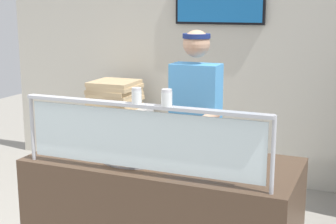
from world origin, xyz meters
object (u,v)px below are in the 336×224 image
object	(u,v)px
pizza_server	(132,152)
pepper_flake_shaker	(167,99)
parmesan_shaker	(137,97)
worker_figure	(196,126)
pizza_tray	(138,155)
pizza_box_stack	(115,95)

from	to	relation	value
pizza_server	pepper_flake_shaker	bearing A→B (deg)	-45.06
parmesan_shaker	pepper_flake_shaker	distance (m)	0.19
pizza_server	worker_figure	xyz separation A→B (m)	(0.17, 0.78, 0.02)
pizza_tray	pizza_box_stack	xyz separation A→B (m)	(-1.25, 1.95, -0.01)
worker_figure	pizza_box_stack	distance (m)	1.83
pizza_server	pizza_box_stack	xyz separation A→B (m)	(-1.21, 1.97, -0.03)
pizza_server	pepper_flake_shaker	distance (m)	0.64
pizza_server	worker_figure	size ratio (longest dim) A/B	0.16
worker_figure	pizza_box_stack	bearing A→B (deg)	139.34
pepper_flake_shaker	pizza_box_stack	size ratio (longest dim) A/B	0.19
pepper_flake_shaker	worker_figure	size ratio (longest dim) A/B	0.06
parmesan_shaker	pizza_box_stack	bearing A→B (deg)	121.77
pizza_server	parmesan_shaker	distance (m)	0.55
pepper_flake_shaker	worker_figure	world-z (taller)	worker_figure
pepper_flake_shaker	pizza_box_stack	bearing A→B (deg)	125.13
pizza_tray	worker_figure	xyz separation A→B (m)	(0.14, 0.76, 0.04)
worker_figure	pizza_box_stack	world-z (taller)	worker_figure
pizza_tray	worker_figure	world-z (taller)	worker_figure
pepper_flake_shaker	worker_figure	distance (m)	1.16
pizza_server	worker_figure	bearing A→B (deg)	69.86
parmesan_shaker	pepper_flake_shaker	size ratio (longest dim) A/B	0.96
parmesan_shaker	pepper_flake_shaker	bearing A→B (deg)	-0.00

